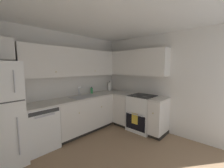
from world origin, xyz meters
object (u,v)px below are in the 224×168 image
object	(u,v)px
oven_range	(142,113)
paper_towel_roll	(109,87)
dishwasher	(40,127)
soap_bottle	(92,90)

from	to	relation	value
oven_range	paper_towel_roll	distance (m)	1.35
dishwasher	paper_towel_roll	world-z (taller)	paper_towel_roll
paper_towel_roll	oven_range	bearing A→B (deg)	-91.26
oven_range	dishwasher	bearing A→B (deg)	154.08
dishwasher	oven_range	distance (m)	2.42
paper_towel_roll	soap_bottle	bearing A→B (deg)	178.37
paper_towel_roll	dishwasher	bearing A→B (deg)	-175.83
oven_range	paper_towel_roll	size ratio (longest dim) A/B	3.33
oven_range	soap_bottle	distance (m)	1.51
dishwasher	paper_towel_roll	bearing A→B (deg)	4.17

